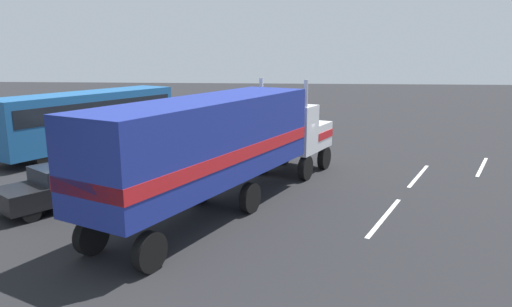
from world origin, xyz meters
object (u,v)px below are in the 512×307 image
semi_truck (225,141)px  parked_car (62,185)px  person_bystander (178,170)px  parked_bus (89,116)px

semi_truck → parked_car: 6.37m
parked_car → person_bystander: bearing=-59.3°
person_bystander → parked_bus: bearing=43.9°
person_bystander → parked_bus: size_ratio=0.15×
semi_truck → parked_bus: 12.95m
person_bystander → parked_car: person_bystander is taller
person_bystander → semi_truck: bearing=-129.2°
semi_truck → person_bystander: semi_truck is taller
person_bystander → parked_car: bearing=120.7°
semi_truck → parked_car: bearing=93.9°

